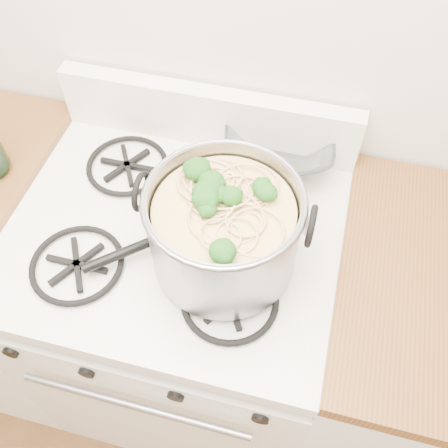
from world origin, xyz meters
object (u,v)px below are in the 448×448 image
Objects in this scene: gas_range at (186,319)px; glass_bowl at (278,150)px; stock_pot at (224,230)px; spatula at (193,224)px.

gas_range is 0.60m from glass_bowl.
spatula is (-0.09, 0.06, -0.09)m from stock_pot.
glass_bowl is at bearing 80.92° from stock_pot.
stock_pot is at bearing 14.09° from spatula.
glass_bowl is (0.19, 0.27, 0.50)m from gas_range.
stock_pot is 0.35m from glass_bowl.
glass_bowl reaches higher than spatula.
stock_pot is 3.21× the size of glass_bowl.
spatula is (0.05, 0.00, 0.50)m from gas_range.
stock_pot is 1.10× the size of spatula.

